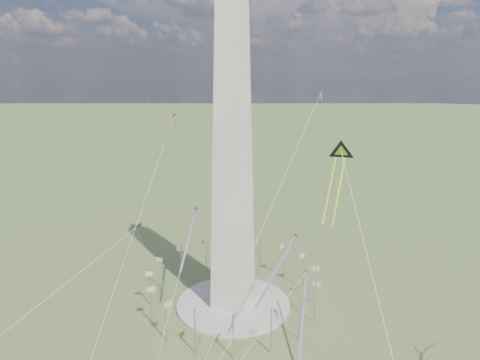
% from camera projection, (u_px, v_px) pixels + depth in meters
% --- Properties ---
extents(ground, '(2000.00, 2000.00, 0.00)m').
position_uv_depth(ground, '(233.00, 305.00, 136.40)').
color(ground, '#4C6331').
rests_on(ground, ground).
extents(plaza, '(36.00, 36.00, 0.80)m').
position_uv_depth(plaza, '(233.00, 304.00, 136.30)').
color(plaza, '#ABA59C').
rests_on(plaza, ground).
extents(washington_monument, '(15.56, 15.56, 100.00)m').
position_uv_depth(washington_monument, '(233.00, 158.00, 124.59)').
color(washington_monument, beige).
rests_on(washington_monument, plaza).
extents(flagpole_ring, '(54.40, 54.40, 13.00)m').
position_uv_depth(flagpole_ring, '(233.00, 284.00, 134.61)').
color(flagpole_ring, silver).
rests_on(flagpole_ring, ground).
extents(tree_near, '(6.62, 6.62, 11.59)m').
position_uv_depth(tree_near, '(422.00, 350.00, 101.21)').
color(tree_near, '#423228').
rests_on(tree_near, ground).
extents(kite_delta_black, '(8.06, 21.72, 18.12)m').
position_uv_depth(kite_delta_black, '(341.00, 156.00, 116.38)').
color(kite_delta_black, black).
rests_on(kite_delta_black, ground).
extents(kite_diamond_purple, '(2.05, 3.04, 9.00)m').
position_uv_depth(kite_diamond_purple, '(139.00, 228.00, 139.80)').
color(kite_diamond_purple, navy).
rests_on(kite_diamond_purple, ground).
extents(kite_streamer_left, '(6.36, 19.89, 13.91)m').
position_uv_depth(kite_streamer_left, '(282.00, 260.00, 114.80)').
color(kite_streamer_left, red).
rests_on(kite_streamer_left, ground).
extents(kite_streamer_mid, '(5.57, 19.42, 13.50)m').
position_uv_depth(kite_streamer_mid, '(191.00, 230.00, 131.18)').
color(kite_streamer_mid, red).
rests_on(kite_streamer_mid, ground).
extents(kite_streamer_right, '(5.39, 24.50, 16.90)m').
position_uv_depth(kite_streamer_right, '(304.00, 303.00, 117.55)').
color(kite_streamer_right, red).
rests_on(kite_streamer_right, ground).
extents(kite_small_red, '(1.39, 2.12, 4.60)m').
position_uv_depth(kite_small_red, '(174.00, 117.00, 160.74)').
color(kite_small_red, red).
rests_on(kite_small_red, ground).
extents(kite_small_white, '(1.23, 1.88, 4.09)m').
position_uv_depth(kite_small_white, '(321.00, 93.00, 159.82)').
color(kite_small_white, silver).
rests_on(kite_small_white, ground).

